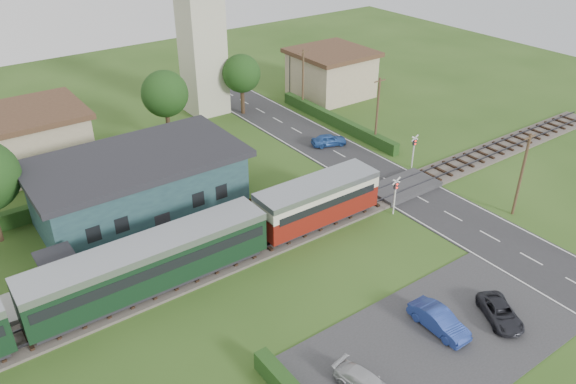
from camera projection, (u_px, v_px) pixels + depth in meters
ground at (328, 238)px, 42.07m from camera, size 120.00×120.00×0.00m
railway_track at (312, 225)px, 43.43m from camera, size 76.00×3.20×0.49m
road at (420, 198)px, 47.13m from camera, size 6.00×70.00×0.05m
car_park at (438, 340)px, 32.84m from camera, size 17.00×9.00×0.08m
crossing_deck at (403, 187)px, 48.44m from camera, size 6.20×3.40×0.45m
platform at (175, 248)px, 40.56m from camera, size 30.00×3.00×0.45m
equipment_hut at (59, 271)px, 35.74m from camera, size 2.30×2.30×2.55m
station_building at (139, 187)px, 43.41m from camera, size 16.00×9.00×5.30m
train at (101, 282)px, 34.14m from camera, size 43.20×2.90×3.40m
church_tower at (200, 20)px, 59.27m from camera, size 6.00×6.00×17.60m
house_west at (25, 140)px, 50.70m from camera, size 10.80×8.80×5.50m
house_east at (331, 73)px, 67.74m from camera, size 8.80×8.80×5.50m
hedge_roadside at (336, 121)px, 60.25m from camera, size 0.80×18.00×1.20m
hedge_station at (121, 187)px, 47.60m from camera, size 22.00×0.80×1.30m
tree_b at (165, 94)px, 54.78m from camera, size 4.60×4.60×7.34m
tree_c at (241, 74)px, 61.44m from camera, size 4.20×4.20×6.78m
utility_pole_b at (522, 174)px, 43.25m from camera, size 1.40×0.22×7.00m
utility_pole_c at (377, 111)px, 54.52m from camera, size 1.40×0.22×7.00m
utility_pole_d at (303, 79)px, 62.98m from camera, size 1.40×0.22×7.00m
crossing_signal_near at (395, 191)px, 43.97m from camera, size 0.84×0.28×3.28m
crossing_signal_far at (414, 147)px, 51.00m from camera, size 0.84×0.28×3.28m
streetlamp_east at (290, 70)px, 67.71m from camera, size 0.30×0.30×5.15m
car_on_road at (329, 140)px, 55.91m from camera, size 3.76×2.52×1.19m
car_park_blue at (439, 320)px, 33.27m from camera, size 1.44×4.00×1.31m
car_park_silver at (365, 383)px, 29.36m from camera, size 2.20×3.83×1.05m
car_park_dark at (500, 313)px, 34.06m from camera, size 3.26×4.09×1.03m
pedestrian_near at (250, 210)px, 42.87m from camera, size 0.81×0.63×1.96m
pedestrian_far at (89, 265)px, 36.86m from camera, size 0.99×1.12×1.92m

